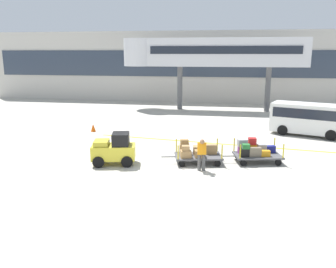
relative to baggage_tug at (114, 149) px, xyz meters
The scene contains 10 objects.
ground_plane 3.55m from the baggage_tug, 35.36° to the right, with size 120.00×120.00×0.00m, color #B2ADA0.
apron_lead_line 8.04m from the baggage_tug, 36.27° to the left, with size 18.68×0.20×0.01m, color yellow.
terminal_building 24.34m from the baggage_tug, 83.27° to the left, with size 50.49×2.51×7.71m.
jet_bridge 18.83m from the baggage_tug, 80.11° to the left, with size 17.11×3.00×6.73m.
baggage_tug is the anchor object (origin of this frame).
baggage_cart_lead 4.07m from the baggage_tug, 13.24° to the left, with size 3.09×1.86×1.14m.
baggage_cart_middle 7.04m from the baggage_tug, 12.82° to the left, with size 3.09×1.86×1.19m.
baggage_handler 4.34m from the baggage_tug, ahead, with size 0.45×0.47×1.56m.
shuttle_van 13.66m from the baggage_tug, 37.84° to the left, with size 5.16×3.44×2.10m.
safety_cone_near 7.90m from the baggage_tug, 119.16° to the left, with size 0.36×0.36×0.55m, color #EA590F.
Camera 1 is at (2.68, -14.07, 5.40)m, focal length 37.87 mm.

